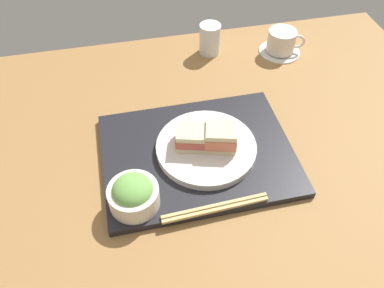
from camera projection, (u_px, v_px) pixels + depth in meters
The scene contains 9 objects.
ground_plane at pixel (198, 161), 90.94cm from camera, with size 140.00×100.00×3.00cm, color olive.
serving_tray at pixel (197, 156), 88.85cm from camera, with size 42.70×32.76×1.74cm, color black.
sandwich_plate at pixel (206, 147), 88.28cm from camera, with size 22.59×22.59×1.71cm, color silver.
sandwich_near at pixel (192, 137), 86.10cm from camera, with size 8.34×7.72×4.53cm.
sandwich_far at pixel (221, 137), 85.52cm from camera, with size 8.22×7.75×5.36cm.
salad_bowl at pixel (133, 194), 76.97cm from camera, with size 10.24×10.24×6.80cm.
chopsticks_pair at pixel (218, 208), 78.16cm from camera, with size 22.06×2.53×0.70cm.
coffee_cup at pixel (281, 42), 114.69cm from camera, with size 12.69×12.12×7.10cm.
drinking_glass at pixel (210, 39), 113.82cm from camera, with size 6.18×6.18×9.02cm, color silver.
Camera 1 is at (-13.76, -56.29, 68.70)cm, focal length 36.66 mm.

